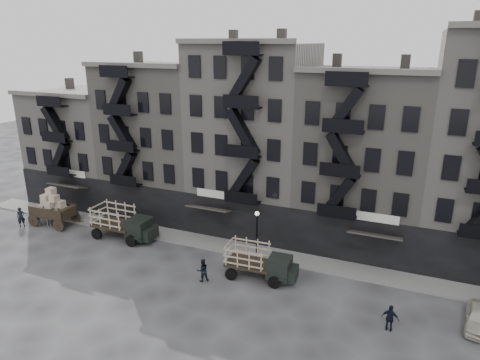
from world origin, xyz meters
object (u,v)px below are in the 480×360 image
at_px(policeman, 390,318).
at_px(pedestrian_mid, 203,270).
at_px(car_east, 479,318).
at_px(wagon, 52,204).
at_px(stake_truck_east, 259,259).
at_px(stake_truck_west, 122,221).
at_px(pedestrian_west, 21,217).
at_px(horse, 42,218).

bearing_deg(policeman, pedestrian_mid, 4.48).
distance_m(car_east, policeman, 5.76).
xyz_separation_m(car_east, policeman, (-5.16, -2.54, 0.24)).
bearing_deg(wagon, car_east, -3.55).
height_order(stake_truck_east, pedestrian_mid, stake_truck_east).
bearing_deg(pedestrian_mid, policeman, 135.76).
relative_size(car_east, pedestrian_mid, 2.15).
bearing_deg(car_east, pedestrian_mid, -167.75).
relative_size(stake_truck_west, pedestrian_west, 3.12).
bearing_deg(stake_truck_west, car_east, -3.55).
distance_m(horse, stake_truck_west, 8.94).
bearing_deg(policeman, pedestrian_west, 2.86).
relative_size(horse, car_east, 0.54).
xyz_separation_m(horse, policeman, (32.34, -3.58, 0.02)).
bearing_deg(wagon, pedestrian_west, -147.85).
distance_m(wagon, stake_truck_west, 8.27).
relative_size(wagon, pedestrian_mid, 2.44).
height_order(horse, pedestrian_west, pedestrian_west).
xyz_separation_m(pedestrian_west, policeman, (34.20, -2.74, -0.08)).
bearing_deg(stake_truck_west, pedestrian_west, -170.61).
height_order(horse, stake_truck_west, stake_truck_west).
relative_size(stake_truck_west, stake_truck_east, 1.11).
bearing_deg(pedestrian_mid, car_east, 144.42).
height_order(stake_truck_east, car_east, stake_truck_east).
height_order(pedestrian_west, policeman, pedestrian_west).
height_order(pedestrian_mid, policeman, same).
xyz_separation_m(horse, wagon, (0.60, 0.76, 1.23)).
xyz_separation_m(stake_truck_west, car_east, (28.64, -1.92, -1.07)).
bearing_deg(horse, stake_truck_west, -98.84).
distance_m(stake_truck_west, stake_truck_east, 13.92).
distance_m(stake_truck_west, pedestrian_west, 10.89).
distance_m(wagon, policeman, 32.06).
xyz_separation_m(wagon, pedestrian_mid, (18.34, -3.65, -1.21)).
distance_m(pedestrian_west, pedestrian_mid, 20.90).
height_order(wagon, pedestrian_west, wagon).
bearing_deg(wagon, horse, -128.90).
bearing_deg(stake_truck_west, wagon, -178.87).
bearing_deg(car_east, policeman, -147.22).
xyz_separation_m(horse, pedestrian_west, (-1.87, -0.83, 0.09)).
height_order(wagon, car_east, wagon).
height_order(wagon, stake_truck_east, wagon).
bearing_deg(stake_truck_east, policeman, -18.74).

